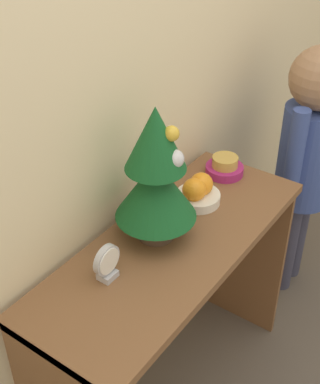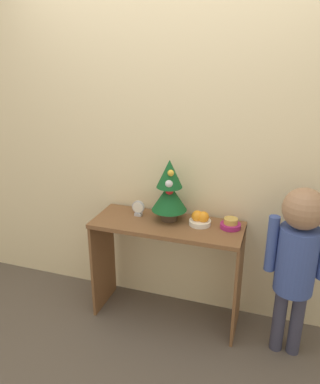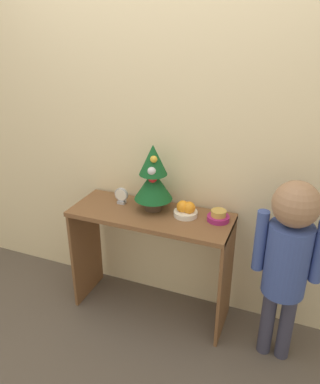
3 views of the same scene
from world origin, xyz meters
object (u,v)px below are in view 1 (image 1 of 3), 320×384
at_px(fruit_bowl, 198,192).
at_px(child_figure, 309,145).
at_px(singing_bowl, 225,167).
at_px(mini_tree, 156,174).
at_px(desk_clock, 107,263).

distance_m(fruit_bowl, child_figure, 0.66).
height_order(singing_bowl, child_figure, child_figure).
height_order(mini_tree, singing_bowl, mini_tree).
relative_size(desk_clock, child_figure, 0.10).
distance_m(mini_tree, child_figure, 0.91).
xyz_separation_m(fruit_bowl, desk_clock, (-0.46, 0.01, 0.01)).
xyz_separation_m(mini_tree, child_figure, (0.86, -0.15, -0.26)).
bearing_deg(singing_bowl, fruit_bowl, -176.24).
bearing_deg(fruit_bowl, desk_clock, 178.79).
bearing_deg(mini_tree, child_figure, -10.07).
distance_m(mini_tree, singing_bowl, 0.47).
distance_m(mini_tree, fruit_bowl, 0.29).
bearing_deg(desk_clock, fruit_bowl, -1.21).
height_order(desk_clock, child_figure, child_figure).
xyz_separation_m(mini_tree, singing_bowl, (0.43, 0.00, -0.20)).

